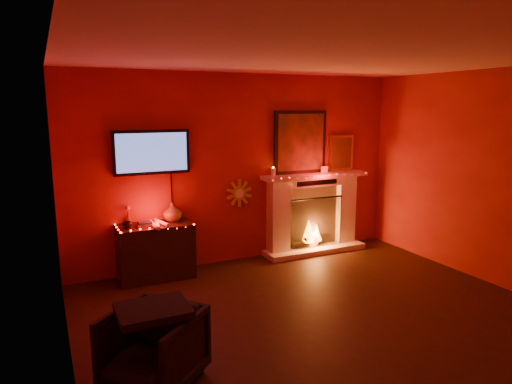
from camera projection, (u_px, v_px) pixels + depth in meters
The scene contains 6 objects.
room at pixel (346, 201), 4.36m from camera, with size 5.00×5.00×5.00m.
fireplace at pixel (312, 205), 7.07m from camera, with size 1.72×0.40×2.18m.
tv at pixel (152, 152), 5.93m from camera, with size 1.00×0.07×1.24m.
sunburst_clock at pixel (239, 193), 6.60m from camera, with size 0.40×0.03×0.40m.
console_table at pixel (156, 249), 5.98m from camera, with size 0.96×0.56×0.98m.
armchair at pixel (153, 348), 3.68m from camera, with size 0.68×0.70×0.63m, color black.
Camera 1 is at (-2.61, -3.49, 2.23)m, focal length 32.00 mm.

